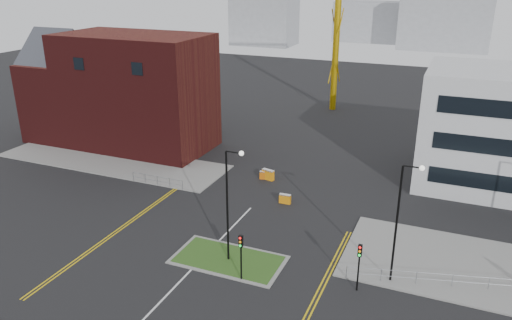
# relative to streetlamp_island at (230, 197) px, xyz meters

# --- Properties ---
(ground) EXTENTS (200.00, 200.00, 0.00)m
(ground) POSITION_rel_streetlamp_island_xyz_m (-2.22, -8.00, -5.41)
(ground) COLOR black
(ground) RESTS_ON ground
(pavement_left) EXTENTS (28.00, 8.00, 0.12)m
(pavement_left) POSITION_rel_streetlamp_island_xyz_m (-22.22, 14.00, -5.35)
(pavement_left) COLOR slate
(pavement_left) RESTS_ON ground
(pavement_right) EXTENTS (24.00, 10.00, 0.12)m
(pavement_right) POSITION_rel_streetlamp_island_xyz_m (19.78, 6.00, -5.35)
(pavement_right) COLOR slate
(pavement_right) RESTS_ON ground
(island_kerb) EXTENTS (8.60, 4.60, 0.08)m
(island_kerb) POSITION_rel_streetlamp_island_xyz_m (-0.22, 0.00, -5.37)
(island_kerb) COLOR slate
(island_kerb) RESTS_ON ground
(grass_island) EXTENTS (8.00, 4.00, 0.12)m
(grass_island) POSITION_rel_streetlamp_island_xyz_m (-0.22, 0.00, -5.35)
(grass_island) COLOR #244A18
(grass_island) RESTS_ON ground
(brick_building) EXTENTS (24.20, 10.07, 14.24)m
(brick_building) POSITION_rel_streetlamp_island_xyz_m (-25.19, 20.00, 1.44)
(brick_building) COLOR #411010
(brick_building) RESTS_ON ground
(streetlamp_island) EXTENTS (1.46, 0.36, 9.18)m
(streetlamp_island) POSITION_rel_streetlamp_island_xyz_m (0.00, 0.00, 0.00)
(streetlamp_island) COLOR black
(streetlamp_island) RESTS_ON ground
(streetlamp_right_near) EXTENTS (1.46, 0.36, 9.18)m
(streetlamp_right_near) POSITION_rel_streetlamp_island_xyz_m (12.00, 2.00, 0.00)
(streetlamp_right_near) COLOR black
(streetlamp_right_near) RESTS_ON ground
(traffic_light_island) EXTENTS (0.28, 0.33, 3.65)m
(traffic_light_island) POSITION_rel_streetlamp_island_xyz_m (1.78, -2.02, -2.85)
(traffic_light_island) COLOR black
(traffic_light_island) RESTS_ON ground
(traffic_light_right) EXTENTS (0.28, 0.33, 3.65)m
(traffic_light_right) POSITION_rel_streetlamp_island_xyz_m (9.78, -0.02, -2.85)
(traffic_light_right) COLOR black
(traffic_light_right) RESTS_ON ground
(railing_left) EXTENTS (6.05, 0.05, 1.10)m
(railing_left) POSITION_rel_streetlamp_island_xyz_m (-13.22, 10.00, -4.67)
(railing_left) COLOR gray
(railing_left) RESTS_ON ground
(railing_right) EXTENTS (19.05, 5.05, 1.10)m
(railing_right) POSITION_rel_streetlamp_island_xyz_m (18.28, 3.50, -4.63)
(railing_right) COLOR gray
(railing_right) RESTS_ON ground
(centre_line) EXTENTS (0.15, 30.00, 0.01)m
(centre_line) POSITION_rel_streetlamp_island_xyz_m (-2.22, -6.00, -5.41)
(centre_line) COLOR silver
(centre_line) RESTS_ON ground
(yellow_left_a) EXTENTS (0.12, 24.00, 0.01)m
(yellow_left_a) POSITION_rel_streetlamp_island_xyz_m (-11.22, 2.00, -5.41)
(yellow_left_a) COLOR gold
(yellow_left_a) RESTS_ON ground
(yellow_left_b) EXTENTS (0.12, 24.00, 0.01)m
(yellow_left_b) POSITION_rel_streetlamp_island_xyz_m (-10.92, 2.00, -5.41)
(yellow_left_b) COLOR gold
(yellow_left_b) RESTS_ON ground
(yellow_right_a) EXTENTS (0.12, 20.00, 0.01)m
(yellow_right_a) POSITION_rel_streetlamp_island_xyz_m (7.28, -2.00, -5.41)
(yellow_right_a) COLOR gold
(yellow_right_a) RESTS_ON ground
(yellow_right_b) EXTENTS (0.12, 20.00, 0.01)m
(yellow_right_b) POSITION_rel_streetlamp_island_xyz_m (7.58, -2.00, -5.41)
(yellow_right_b) COLOR gold
(yellow_right_b) RESTS_ON ground
(skyline_a) EXTENTS (18.00, 12.00, 22.00)m
(skyline_a) POSITION_rel_streetlamp_island_xyz_m (-42.22, 112.00, 5.59)
(skyline_a) COLOR gray
(skyline_a) RESTS_ON ground
(skyline_b) EXTENTS (24.00, 12.00, 16.00)m
(skyline_b) POSITION_rel_streetlamp_island_xyz_m (7.78, 122.00, 2.59)
(skyline_b) COLOR gray
(skyline_b) RESTS_ON ground
(skyline_d) EXTENTS (30.00, 12.00, 12.00)m
(skyline_d) POSITION_rel_streetlamp_island_xyz_m (-10.22, 132.00, 0.59)
(skyline_d) COLOR gray
(skyline_d) RESTS_ON ground
(barrier_left) EXTENTS (1.41, 0.77, 1.13)m
(barrier_left) POSITION_rel_streetlamp_island_xyz_m (-3.22, 16.00, -4.80)
(barrier_left) COLOR orange
(barrier_left) RESTS_ON ground
(barrier_mid) EXTENTS (1.10, 0.61, 0.88)m
(barrier_mid) POSITION_rel_streetlamp_island_xyz_m (-3.62, 16.00, -4.93)
(barrier_mid) COLOR #C65C0B
(barrier_mid) RESTS_ON ground
(barrier_right) EXTENTS (1.13, 0.40, 0.94)m
(barrier_right) POSITION_rel_streetlamp_island_xyz_m (0.42, 11.21, -4.90)
(barrier_right) COLOR orange
(barrier_right) RESTS_ON ground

